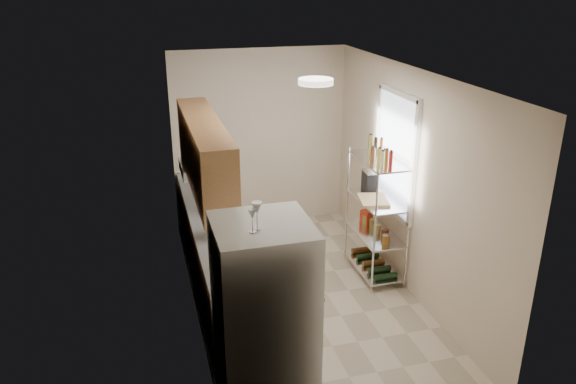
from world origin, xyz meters
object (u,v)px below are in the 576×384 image
rice_cooker (220,225)px  espresso_machine (370,181)px  cutting_board (373,200)px  refrigerator (264,326)px  frying_pan_large (208,209)px

rice_cooker → espresso_machine: bearing=15.0°
rice_cooker → cutting_board: rice_cooker is taller
cutting_board → espresso_machine: espresso_machine is taller
cutting_board → rice_cooker: bearing=-173.8°
refrigerator → espresso_machine: refrigerator is taller
refrigerator → espresso_machine: 2.99m
cutting_board → refrigerator: bearing=-132.3°
cutting_board → espresso_machine: size_ratio=1.57×
frying_pan_large → espresso_machine: 2.01m
frying_pan_large → espresso_machine: size_ratio=0.91×
refrigerator → rice_cooker: size_ratio=6.57×
frying_pan_large → cutting_board: bearing=-0.6°
frying_pan_large → cutting_board: 1.97m
frying_pan_large → cutting_board: cutting_board is taller
frying_pan_large → espresso_machine: (1.99, -0.18, 0.22)m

